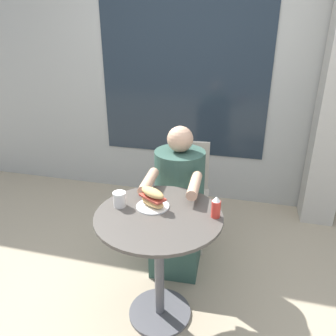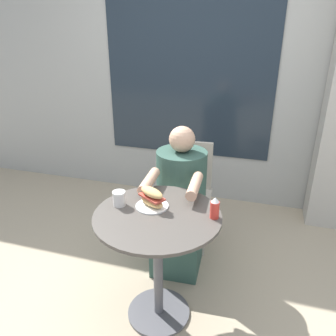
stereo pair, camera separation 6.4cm
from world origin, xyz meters
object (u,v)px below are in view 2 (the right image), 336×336
sandwich_on_plate (152,199)px  cafe_table (158,243)px  condiment_bottle (215,208)px  diner_chair (190,184)px  drink_cup (119,198)px  seated_diner (180,209)px

sandwich_on_plate → cafe_table: bearing=-51.7°
condiment_bottle → diner_chair: bearing=111.4°
diner_chair → condiment_bottle: (0.34, -0.86, 0.30)m
cafe_table → diner_chair: size_ratio=0.87×
drink_cup → condiment_bottle: condiment_bottle is taller
sandwich_on_plate → diner_chair: bearing=87.4°
seated_diner → condiment_bottle: (0.33, -0.51, 0.35)m
diner_chair → drink_cup: bearing=71.9°
diner_chair → sandwich_on_plate: (-0.04, -0.84, 0.29)m
cafe_table → sandwich_on_plate: sandwich_on_plate is taller
seated_diner → condiment_bottle: seated_diner is taller
cafe_table → condiment_bottle: (0.32, 0.06, 0.26)m
cafe_table → drink_cup: (-0.25, 0.03, 0.25)m
seated_diner → sandwich_on_plate: seated_diner is taller
drink_cup → diner_chair: bearing=75.4°
diner_chair → sandwich_on_plate: sandwich_on_plate is taller
seated_diner → drink_cup: size_ratio=12.23×
cafe_table → sandwich_on_plate: size_ratio=3.84×
sandwich_on_plate → seated_diner: bearing=84.7°
cafe_table → seated_diner: 0.57m
drink_cup → sandwich_on_plate: bearing=11.9°
diner_chair → condiment_bottle: condiment_bottle is taller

